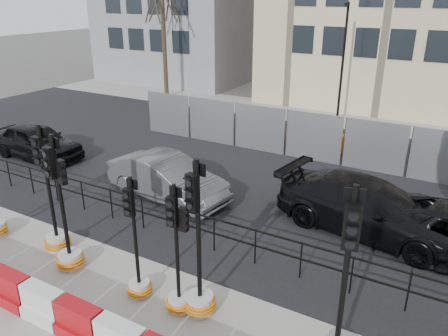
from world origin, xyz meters
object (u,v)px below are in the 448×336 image
Objects in this scene: traffic_signal_d at (67,239)px; traffic_signal_h at (338,335)px; car_c at (369,208)px; car_a at (36,141)px.

traffic_signal_d is 0.95× the size of traffic_signal_h.
traffic_signal_h reaches higher than traffic_signal_d.
car_c is (6.01, 5.48, -0.06)m from traffic_signal_d.
car_a is 0.76× the size of car_c.
traffic_signal_h reaches higher than car_c.
traffic_signal_h is 0.66× the size of car_c.
car_a is (-7.28, 4.89, -0.11)m from traffic_signal_d.
traffic_signal_h is at bearing -164.12° from car_c.
traffic_signal_d is 6.65m from traffic_signal_h.
traffic_signal_d is 0.62× the size of car_c.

